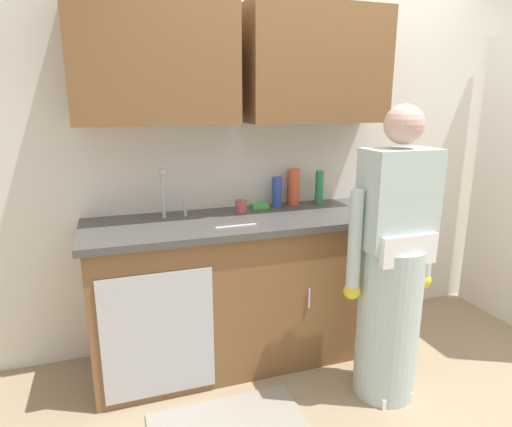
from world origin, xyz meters
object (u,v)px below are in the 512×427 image
(sink, at_px, (174,226))
(bottle_dish_liquid, at_px, (319,187))
(bottle_cleaner_spray, at_px, (294,187))
(sponge, at_px, (260,206))
(bottle_water_short, at_px, (277,192))
(knife_on_counter, at_px, (236,226))
(person_at_sink, at_px, (391,280))
(cup_by_sink, at_px, (241,206))

(sink, height_order, bottle_dish_liquid, sink)
(bottle_cleaner_spray, bearing_deg, sponge, -173.16)
(bottle_cleaner_spray, distance_m, bottle_water_short, 0.13)
(bottle_cleaner_spray, relative_size, knife_on_counter, 1.02)
(sink, xyz_separation_m, person_at_sink, (1.07, -0.62, -0.23))
(cup_by_sink, xyz_separation_m, sponge, (0.15, 0.08, -0.03))
(bottle_dish_liquid, bearing_deg, cup_by_sink, -173.11)
(bottle_water_short, xyz_separation_m, knife_on_counter, (-0.40, -0.39, -0.10))
(person_at_sink, relative_size, knife_on_counter, 6.75)
(bottle_dish_liquid, relative_size, sponge, 2.10)
(cup_by_sink, bearing_deg, person_at_sink, -49.80)
(sponge, bearing_deg, person_at_sink, -59.90)
(person_at_sink, xyz_separation_m, knife_on_counter, (-0.75, 0.44, 0.25))
(sink, relative_size, cup_by_sink, 6.17)
(knife_on_counter, relative_size, sponge, 2.18)
(bottle_dish_liquid, distance_m, cup_by_sink, 0.60)
(cup_by_sink, bearing_deg, bottle_water_short, 18.15)
(bottle_dish_liquid, xyz_separation_m, sponge, (-0.44, 0.01, -0.10))
(bottle_cleaner_spray, bearing_deg, bottle_dish_liquid, -11.99)
(person_at_sink, relative_size, bottle_water_short, 8.12)
(person_at_sink, xyz_separation_m, bottle_dish_liquid, (-0.04, 0.81, 0.36))
(sink, distance_m, sponge, 0.63)
(bottle_cleaner_spray, xyz_separation_m, bottle_water_short, (-0.13, -0.02, -0.02))
(bottle_cleaner_spray, xyz_separation_m, bottle_dish_liquid, (0.18, -0.04, -0.01))
(bottle_dish_liquid, relative_size, bottle_water_short, 1.16)
(cup_by_sink, height_order, knife_on_counter, cup_by_sink)
(sponge, bearing_deg, sink, -161.79)
(person_at_sink, xyz_separation_m, bottle_cleaner_spray, (-0.22, 0.85, 0.37))
(bottle_water_short, height_order, cup_by_sink, bottle_water_short)
(knife_on_counter, height_order, sponge, sponge)
(bottle_dish_liquid, xyz_separation_m, cup_by_sink, (-0.59, -0.07, -0.07))
(bottle_dish_liquid, bearing_deg, sponge, 179.12)
(bottle_cleaner_spray, distance_m, sponge, 0.28)
(bottle_water_short, bearing_deg, cup_by_sink, -161.85)
(sink, relative_size, sponge, 4.55)
(bottle_water_short, bearing_deg, person_at_sink, -67.50)
(cup_by_sink, bearing_deg, bottle_cleaner_spray, 14.84)
(person_at_sink, height_order, bottle_water_short, person_at_sink)
(bottle_cleaner_spray, xyz_separation_m, sponge, (-0.26, -0.03, -0.11))
(sink, height_order, bottle_cleaner_spray, sink)
(bottle_cleaner_spray, distance_m, bottle_dish_liquid, 0.18)
(sponge, bearing_deg, knife_on_counter, -125.75)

